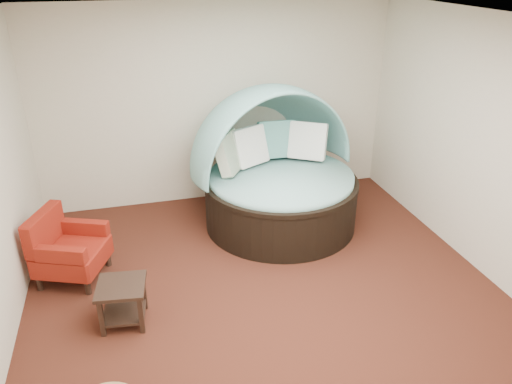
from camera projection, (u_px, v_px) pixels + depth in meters
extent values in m
plane|color=#4A2315|center=(265.00, 291.00, 5.41)|extent=(5.00, 5.00, 0.00)
plane|color=beige|center=(217.00, 105.00, 6.99)|extent=(5.00, 0.00, 5.00)
plane|color=beige|center=(398.00, 353.00, 2.63)|extent=(5.00, 0.00, 5.00)
plane|color=beige|center=(488.00, 149.00, 5.40)|extent=(0.00, 5.00, 5.00)
plane|color=white|center=(268.00, 20.00, 4.21)|extent=(5.00, 5.00, 0.00)
cylinder|color=black|center=(280.00, 204.00, 6.65)|extent=(2.38, 2.38, 0.61)
cylinder|color=black|center=(281.00, 181.00, 6.51)|extent=(2.41, 2.41, 0.06)
cylinder|color=#89C3B9|center=(281.00, 178.00, 6.49)|extent=(2.25, 2.25, 0.13)
cube|color=#3C6E58|center=(229.00, 153.00, 6.38)|extent=(0.52, 0.58, 0.53)
cube|color=white|center=(249.00, 147.00, 6.61)|extent=(0.58, 0.49, 0.53)
cube|color=#62AAA5|center=(277.00, 139.00, 6.86)|extent=(0.52, 0.31, 0.53)
cube|color=white|center=(308.00, 141.00, 6.81)|extent=(0.58, 0.51, 0.53)
cylinder|color=black|center=(40.00, 283.00, 5.40)|extent=(0.08, 0.08, 0.16)
cylinder|color=black|center=(64.00, 256.00, 5.89)|extent=(0.08, 0.08, 0.16)
cylinder|color=black|center=(88.00, 287.00, 5.34)|extent=(0.08, 0.08, 0.16)
cylinder|color=black|center=(108.00, 259.00, 5.83)|extent=(0.08, 0.08, 0.16)
cube|color=maroon|center=(72.00, 256.00, 5.53)|extent=(0.90, 0.90, 0.24)
cube|color=maroon|center=(44.00, 229.00, 5.42)|extent=(0.38, 0.68, 0.40)
cube|color=maroon|center=(61.00, 255.00, 5.18)|extent=(0.55, 0.31, 0.16)
cube|color=maroon|center=(85.00, 227.00, 5.70)|extent=(0.55, 0.31, 0.16)
cube|color=black|center=(121.00, 286.00, 4.79)|extent=(0.51, 0.51, 0.04)
cube|color=black|center=(125.00, 312.00, 4.92)|extent=(0.45, 0.45, 0.03)
cube|color=black|center=(101.00, 319.00, 4.70)|extent=(0.05, 0.05, 0.40)
cube|color=black|center=(107.00, 295.00, 5.02)|extent=(0.05, 0.05, 0.40)
cube|color=black|center=(141.00, 315.00, 4.74)|extent=(0.05, 0.05, 0.40)
cube|color=black|center=(144.00, 292.00, 5.07)|extent=(0.05, 0.05, 0.40)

